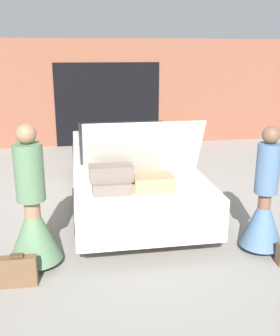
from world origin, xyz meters
name	(u,v)px	position (x,y,z in m)	size (l,w,h in m)	color
ground_plane	(128,195)	(0.00, 0.00, 0.00)	(40.00, 40.00, 0.00)	gray
garage_wall_back	(107,93)	(0.00, 4.08, 1.39)	(12.00, 0.14, 2.80)	brown
car	(128,166)	(0.00, -0.01, 0.54)	(1.93, 4.75, 1.62)	silver
person_left	(33,217)	(-1.43, -2.18, 0.62)	(0.64, 0.64, 1.73)	#997051
person_right	(264,208)	(1.43, -2.29, 0.59)	(0.55, 0.55, 1.64)	brown
suitcase_beside_left_person	(18,271)	(-1.58, -2.61, 0.18)	(0.41, 0.14, 0.38)	brown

